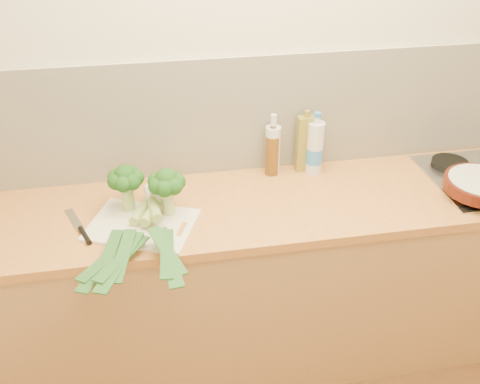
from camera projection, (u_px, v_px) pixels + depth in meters
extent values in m
plane|color=beige|center=(263.00, 86.00, 2.33)|extent=(3.50, 0.00, 3.50)
cube|color=silver|center=(262.00, 114.00, 2.39)|extent=(3.20, 0.02, 0.54)
cube|color=#A77A45|center=(272.00, 282.00, 2.54)|extent=(3.20, 0.60, 0.86)
cube|color=#D8883F|center=(275.00, 204.00, 2.30)|extent=(3.20, 0.62, 0.04)
cylinder|color=black|center=(478.00, 190.00, 2.31)|extent=(0.17, 0.17, 0.03)
cylinder|color=black|center=(450.00, 164.00, 2.51)|extent=(0.17, 0.17, 0.03)
cube|color=white|center=(142.00, 225.00, 2.12)|extent=(0.49, 0.43, 0.01)
cylinder|color=#A3BA6C|center=(128.00, 198.00, 2.18)|extent=(0.05, 0.05, 0.10)
sphere|color=#153D10|center=(125.00, 175.00, 2.13)|extent=(0.09, 0.09, 0.09)
sphere|color=#153D10|center=(136.00, 178.00, 2.14)|extent=(0.07, 0.07, 0.07)
sphere|color=#153D10|center=(132.00, 174.00, 2.17)|extent=(0.07, 0.07, 0.07)
sphere|color=#153D10|center=(123.00, 174.00, 2.17)|extent=(0.07, 0.07, 0.07)
sphere|color=#153D10|center=(116.00, 177.00, 2.14)|extent=(0.07, 0.07, 0.07)
sphere|color=#153D10|center=(116.00, 182.00, 2.11)|extent=(0.07, 0.07, 0.07)
sphere|color=#153D10|center=(123.00, 184.00, 2.10)|extent=(0.07, 0.07, 0.07)
sphere|color=#153D10|center=(132.00, 182.00, 2.11)|extent=(0.07, 0.07, 0.07)
cylinder|color=#A3BA6C|center=(168.00, 203.00, 2.16)|extent=(0.05, 0.05, 0.10)
sphere|color=#153D10|center=(166.00, 179.00, 2.10)|extent=(0.09, 0.09, 0.09)
sphere|color=#153D10|center=(177.00, 182.00, 2.11)|extent=(0.07, 0.07, 0.07)
sphere|color=#153D10|center=(173.00, 178.00, 2.14)|extent=(0.07, 0.07, 0.07)
sphere|color=#153D10|center=(163.00, 178.00, 2.14)|extent=(0.07, 0.07, 0.07)
sphere|color=#153D10|center=(156.00, 181.00, 2.12)|extent=(0.07, 0.07, 0.07)
sphere|color=#153D10|center=(157.00, 186.00, 2.09)|extent=(0.07, 0.07, 0.07)
sphere|color=#153D10|center=(165.00, 188.00, 2.07)|extent=(0.07, 0.07, 0.07)
sphere|color=#153D10|center=(174.00, 187.00, 2.08)|extent=(0.07, 0.07, 0.07)
cylinder|color=white|center=(154.00, 194.00, 2.26)|extent=(0.09, 0.13, 0.04)
cylinder|color=#8DA753|center=(142.00, 211.00, 2.15)|extent=(0.10, 0.16, 0.04)
cube|color=#18451D|center=(107.00, 258.00, 1.90)|extent=(0.21, 0.27, 0.02)
cube|color=#18451D|center=(105.00, 261.00, 1.89)|extent=(0.19, 0.33, 0.01)
cube|color=#18451D|center=(108.00, 255.00, 1.91)|extent=(0.11, 0.28, 0.02)
cylinder|color=white|center=(160.00, 198.00, 2.20)|extent=(0.08, 0.11, 0.04)
cylinder|color=#8DA753|center=(150.00, 213.00, 2.11)|extent=(0.09, 0.14, 0.04)
cube|color=#18451D|center=(122.00, 258.00, 1.88)|extent=(0.20, 0.28, 0.02)
cube|color=#18451D|center=(120.00, 261.00, 1.86)|extent=(0.18, 0.33, 0.01)
cube|color=#18451D|center=(123.00, 255.00, 1.88)|extent=(0.10, 0.28, 0.02)
cylinder|color=white|center=(150.00, 194.00, 2.20)|extent=(0.05, 0.11, 0.04)
cylinder|color=#8DA753|center=(154.00, 210.00, 2.10)|extent=(0.06, 0.14, 0.04)
cube|color=#18451D|center=(167.00, 253.00, 1.87)|extent=(0.07, 0.30, 0.02)
cube|color=#18451D|center=(168.00, 256.00, 1.85)|extent=(0.09, 0.34, 0.01)
cube|color=#18451D|center=(167.00, 250.00, 1.88)|extent=(0.13, 0.28, 0.02)
cube|color=silver|center=(74.00, 219.00, 2.16)|extent=(0.09, 0.17, 0.00)
cylinder|color=black|center=(85.00, 235.00, 2.06)|extent=(0.06, 0.11, 0.02)
cube|color=olive|center=(305.00, 144.00, 2.44)|extent=(0.08, 0.05, 0.27)
cylinder|color=olive|center=(307.00, 114.00, 2.36)|extent=(0.02, 0.02, 0.03)
cylinder|color=silver|center=(273.00, 150.00, 2.43)|extent=(0.07, 0.07, 0.23)
cylinder|color=silver|center=(274.00, 121.00, 2.35)|extent=(0.03, 0.03, 0.06)
cylinder|color=#5F3A12|center=(272.00, 155.00, 2.43)|extent=(0.06, 0.06, 0.19)
cylinder|color=#5F3A12|center=(273.00, 131.00, 2.37)|extent=(0.03, 0.03, 0.05)
cylinder|color=silver|center=(315.00, 148.00, 2.43)|extent=(0.08, 0.08, 0.25)
cylinder|color=silver|center=(317.00, 120.00, 2.36)|extent=(0.03, 0.03, 0.03)
cylinder|color=#357DC9|center=(314.00, 155.00, 2.45)|extent=(0.08, 0.08, 0.07)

